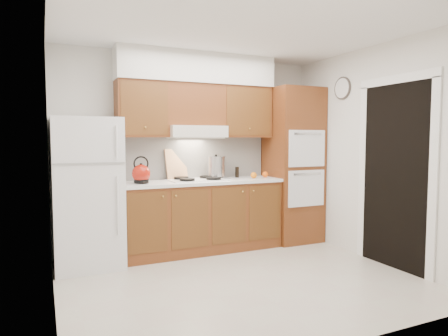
# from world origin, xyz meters

# --- Properties ---
(floor) EXTENTS (3.60, 3.60, 0.00)m
(floor) POSITION_xyz_m (0.00, 0.00, 0.00)
(floor) COLOR beige
(floor) RESTS_ON ground
(ceiling) EXTENTS (3.60, 3.60, 0.00)m
(ceiling) POSITION_xyz_m (0.00, 0.00, 2.60)
(ceiling) COLOR white
(ceiling) RESTS_ON wall_back
(wall_back) EXTENTS (3.60, 0.02, 2.60)m
(wall_back) POSITION_xyz_m (0.00, 1.50, 1.30)
(wall_back) COLOR silver
(wall_back) RESTS_ON floor
(wall_left) EXTENTS (0.02, 3.00, 2.60)m
(wall_left) POSITION_xyz_m (-1.80, 0.00, 1.30)
(wall_left) COLOR silver
(wall_left) RESTS_ON floor
(wall_right) EXTENTS (0.02, 3.00, 2.60)m
(wall_right) POSITION_xyz_m (1.80, 0.00, 1.30)
(wall_right) COLOR silver
(wall_right) RESTS_ON floor
(fridge) EXTENTS (0.75, 0.72, 1.72)m
(fridge) POSITION_xyz_m (-1.41, 1.14, 0.86)
(fridge) COLOR white
(fridge) RESTS_ON floor
(base_cabinets) EXTENTS (2.11, 0.60, 0.90)m
(base_cabinets) POSITION_xyz_m (0.02, 1.20, 0.45)
(base_cabinets) COLOR brown
(base_cabinets) RESTS_ON floor
(countertop) EXTENTS (2.13, 0.62, 0.04)m
(countertop) POSITION_xyz_m (0.03, 1.19, 0.92)
(countertop) COLOR white
(countertop) RESTS_ON base_cabinets
(backsplash) EXTENTS (2.11, 0.03, 0.56)m
(backsplash) POSITION_xyz_m (0.02, 1.49, 1.22)
(backsplash) COLOR white
(backsplash) RESTS_ON countertop
(oven_cabinet) EXTENTS (0.70, 0.65, 2.20)m
(oven_cabinet) POSITION_xyz_m (1.44, 1.18, 1.10)
(oven_cabinet) COLOR brown
(oven_cabinet) RESTS_ON floor
(upper_cab_left) EXTENTS (0.63, 0.33, 0.70)m
(upper_cab_left) POSITION_xyz_m (-0.71, 1.33, 1.85)
(upper_cab_left) COLOR brown
(upper_cab_left) RESTS_ON wall_back
(upper_cab_right) EXTENTS (0.73, 0.33, 0.70)m
(upper_cab_right) POSITION_xyz_m (0.72, 1.33, 1.85)
(upper_cab_right) COLOR brown
(upper_cab_right) RESTS_ON wall_back
(range_hood) EXTENTS (0.75, 0.45, 0.15)m
(range_hood) POSITION_xyz_m (-0.02, 1.27, 1.57)
(range_hood) COLOR silver
(range_hood) RESTS_ON wall_back
(upper_cab_over_hood) EXTENTS (0.75, 0.33, 0.55)m
(upper_cab_over_hood) POSITION_xyz_m (-0.02, 1.33, 1.92)
(upper_cab_over_hood) COLOR brown
(upper_cab_over_hood) RESTS_ON range_hood
(soffit) EXTENTS (2.13, 0.36, 0.40)m
(soffit) POSITION_xyz_m (0.03, 1.32, 2.40)
(soffit) COLOR silver
(soffit) RESTS_ON wall_back
(cooktop) EXTENTS (0.74, 0.50, 0.01)m
(cooktop) POSITION_xyz_m (-0.02, 1.21, 0.95)
(cooktop) COLOR white
(cooktop) RESTS_ON countertop
(doorway) EXTENTS (0.02, 0.90, 2.10)m
(doorway) POSITION_xyz_m (1.79, -0.35, 1.05)
(doorway) COLOR black
(doorway) RESTS_ON floor
(wall_clock) EXTENTS (0.02, 0.30, 0.30)m
(wall_clock) POSITION_xyz_m (1.79, 0.55, 2.15)
(wall_clock) COLOR #3F3833
(wall_clock) RESTS_ON wall_right
(kettle) EXTENTS (0.28, 0.28, 0.22)m
(kettle) POSITION_xyz_m (-0.78, 1.13, 1.06)
(kettle) COLOR #9C170B
(kettle) RESTS_ON countertop
(cutting_board) EXTENTS (0.33, 0.18, 0.41)m
(cutting_board) POSITION_xyz_m (-0.23, 1.45, 1.14)
(cutting_board) COLOR tan
(cutting_board) RESTS_ON countertop
(stock_pot) EXTENTS (0.31, 0.31, 0.26)m
(stock_pot) POSITION_xyz_m (0.29, 1.33, 1.10)
(stock_pot) COLOR #A9A9AD
(stock_pot) RESTS_ON cooktop
(condiment_a) EXTENTS (0.05, 0.05, 0.18)m
(condiment_a) POSITION_xyz_m (0.36, 1.35, 1.03)
(condiment_a) COLOR black
(condiment_a) RESTS_ON countertop
(condiment_b) EXTENTS (0.06, 0.06, 0.19)m
(condiment_b) POSITION_xyz_m (0.43, 1.45, 1.04)
(condiment_b) COLOR black
(condiment_b) RESTS_ON countertop
(condiment_c) EXTENTS (0.06, 0.06, 0.15)m
(condiment_c) POSITION_xyz_m (0.62, 1.33, 1.01)
(condiment_c) COLOR black
(condiment_c) RESTS_ON countertop
(orange_near) EXTENTS (0.11, 0.11, 0.08)m
(orange_near) POSITION_xyz_m (0.98, 1.17, 0.98)
(orange_near) COLOR #FA5D0D
(orange_near) RESTS_ON countertop
(orange_far) EXTENTS (0.09, 0.09, 0.08)m
(orange_far) POSITION_xyz_m (0.77, 1.12, 0.98)
(orange_far) COLOR orange
(orange_far) RESTS_ON countertop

